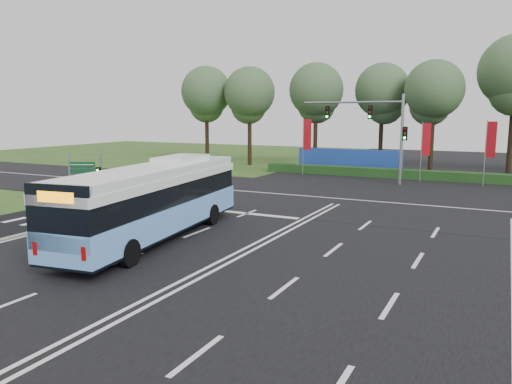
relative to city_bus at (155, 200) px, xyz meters
The scene contains 15 objects.
ground 4.96m from the city_bus, 22.59° to the left, with size 120.00×120.00×0.00m, color #2B4C19.
road_main 4.95m from the city_bus, 22.59° to the left, with size 20.00×120.00×0.04m, color black.
road_cross 14.53m from the city_bus, 72.75° to the left, with size 120.00×14.00×0.05m, color black.
bike_path 8.49m from the city_bus, behind, with size 5.00×18.00×0.06m, color black.
kerb_strip 6.19m from the city_bus, 168.17° to the right, with size 0.25×18.00×0.12m, color gray.
city_bus is the anchor object (origin of this frame).
pedestrian_signal 9.29m from the city_bus, 147.92° to the left, with size 0.26×0.41×3.21m.
street_sign 6.05m from the city_bus, 168.55° to the left, with size 1.30×0.61×3.58m.
banner_flag_left 25.15m from the city_bus, 95.92° to the left, with size 0.74×0.26×5.13m.
banner_flag_mid 26.03m from the city_bus, 72.89° to the left, with size 0.70×0.25×4.86m.
banner_flag_right 27.18m from the city_bus, 62.85° to the left, with size 0.74×0.16×5.04m.
traffic_light_gantry 22.91m from the city_bus, 78.61° to the left, with size 8.41×0.28×7.00m.
hedge 26.66m from the city_bus, 80.75° to the left, with size 22.00×1.20×0.80m, color #173C15.
blue_hoarding 28.79m from the city_bus, 89.44° to the left, with size 10.00×0.30×2.20m, color #1C3F9D.
eucalyptus_row 34.22m from the city_bus, 75.51° to the left, with size 53.81×9.71×12.59m.
Camera 1 is at (9.30, -18.92, 5.50)m, focal length 35.00 mm.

